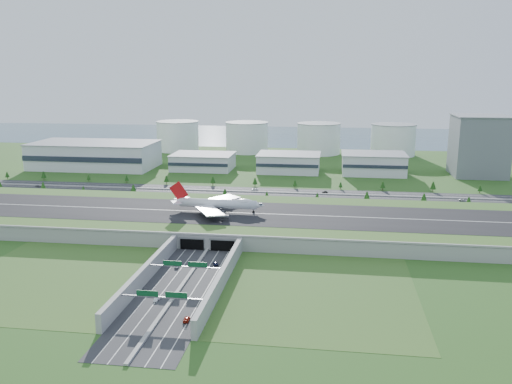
# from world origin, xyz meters

# --- Properties ---
(ground) EXTENTS (1200.00, 1200.00, 0.00)m
(ground) POSITION_xyz_m (0.00, 0.00, 0.00)
(ground) COLOR #294F18
(ground) RESTS_ON ground
(airfield_deck) EXTENTS (520.00, 100.00, 9.20)m
(airfield_deck) POSITION_xyz_m (0.00, -0.09, 4.12)
(airfield_deck) COLOR gray
(airfield_deck) RESTS_ON ground
(underpass_road) EXTENTS (38.80, 120.40, 8.00)m
(underpass_road) POSITION_xyz_m (0.00, -99.42, 3.43)
(underpass_road) COLOR #28282B
(underpass_road) RESTS_ON ground
(sign_gantry_near) EXTENTS (38.70, 0.70, 9.80)m
(sign_gantry_near) POSITION_xyz_m (0.00, -95.04, 6.95)
(sign_gantry_near) COLOR gray
(sign_gantry_near) RESTS_ON ground
(sign_gantry_far) EXTENTS (38.70, 0.70, 9.80)m
(sign_gantry_far) POSITION_xyz_m (0.00, -130.04, 6.95)
(sign_gantry_far) COLOR gray
(sign_gantry_far) RESTS_ON ground
(north_expressway) EXTENTS (560.00, 36.00, 0.12)m
(north_expressway) POSITION_xyz_m (0.00, 95.00, 0.06)
(north_expressway) COLOR #28282B
(north_expressway) RESTS_ON ground
(tree_row) EXTENTS (501.09, 48.70, 8.43)m
(tree_row) POSITION_xyz_m (8.81, 94.32, 4.72)
(tree_row) COLOR #3D2819
(tree_row) RESTS_ON ground
(hangar_west) EXTENTS (120.00, 60.00, 25.00)m
(hangar_west) POSITION_xyz_m (-170.00, 185.00, 12.50)
(hangar_west) COLOR silver
(hangar_west) RESTS_ON ground
(hangar_mid_a) EXTENTS (58.00, 42.00, 15.00)m
(hangar_mid_a) POSITION_xyz_m (-60.00, 190.00, 7.50)
(hangar_mid_a) COLOR silver
(hangar_mid_a) RESTS_ON ground
(hangar_mid_b) EXTENTS (58.00, 42.00, 17.00)m
(hangar_mid_b) POSITION_xyz_m (25.00, 190.00, 8.50)
(hangar_mid_b) COLOR silver
(hangar_mid_b) RESTS_ON ground
(hangar_mid_c) EXTENTS (58.00, 42.00, 19.00)m
(hangar_mid_c) POSITION_xyz_m (105.00, 190.00, 9.50)
(hangar_mid_c) COLOR silver
(hangar_mid_c) RESTS_ON ground
(office_tower) EXTENTS (46.00, 46.00, 55.00)m
(office_tower) POSITION_xyz_m (200.00, 195.00, 27.50)
(office_tower) COLOR slate
(office_tower) RESTS_ON ground
(fuel_tank_a) EXTENTS (50.00, 50.00, 35.00)m
(fuel_tank_a) POSITION_xyz_m (-120.00, 310.00, 17.50)
(fuel_tank_a) COLOR white
(fuel_tank_a) RESTS_ON ground
(fuel_tank_b) EXTENTS (50.00, 50.00, 35.00)m
(fuel_tank_b) POSITION_xyz_m (-35.00, 310.00, 17.50)
(fuel_tank_b) COLOR white
(fuel_tank_b) RESTS_ON ground
(fuel_tank_c) EXTENTS (50.00, 50.00, 35.00)m
(fuel_tank_c) POSITION_xyz_m (50.00, 310.00, 17.50)
(fuel_tank_c) COLOR white
(fuel_tank_c) RESTS_ON ground
(fuel_tank_d) EXTENTS (50.00, 50.00, 35.00)m
(fuel_tank_d) POSITION_xyz_m (135.00, 310.00, 17.50)
(fuel_tank_d) COLOR white
(fuel_tank_d) RESTS_ON ground
(bay_water) EXTENTS (1200.00, 260.00, 0.06)m
(bay_water) POSITION_xyz_m (0.00, 480.00, 0.03)
(bay_water) COLOR #37576A
(bay_water) RESTS_ON ground
(boeing_747) EXTENTS (62.07, 58.63, 19.18)m
(boeing_747) POSITION_xyz_m (-5.28, 1.41, 13.47)
(boeing_747) COLOR white
(boeing_747) RESTS_ON airfield_deck
(car_0) EXTENTS (2.11, 4.85, 1.63)m
(car_0) POSITION_xyz_m (-8.83, -78.67, 0.93)
(car_0) COLOR silver
(car_0) RESTS_ON ground
(car_1) EXTENTS (1.73, 4.52, 1.47)m
(car_1) POSITION_xyz_m (-6.41, -118.12, 0.86)
(car_1) COLOR white
(car_1) RESTS_ON ground
(car_2) EXTENTS (3.73, 5.22, 1.32)m
(car_2) POSITION_xyz_m (9.25, -71.95, 0.78)
(car_2) COLOR #0A1136
(car_2) RESTS_ON ground
(car_3) EXTENTS (2.58, 5.63, 1.60)m
(car_3) POSITION_xyz_m (11.34, -135.01, 0.92)
(car_3) COLOR #9A1D0E
(car_3) RESTS_ON ground
(car_4) EXTENTS (5.31, 3.37, 1.68)m
(car_4) POSITION_xyz_m (-178.06, 89.17, 0.96)
(car_4) COLOR #545459
(car_4) RESTS_ON ground
(car_5) EXTENTS (4.88, 2.51, 1.53)m
(car_5) POSITION_xyz_m (61.29, 100.23, 0.89)
(car_5) COLOR black
(car_5) RESTS_ON ground
(car_6) EXTENTS (5.25, 2.46, 1.45)m
(car_6) POSITION_xyz_m (163.63, 87.23, 0.85)
(car_6) COLOR silver
(car_6) RESTS_ON ground
(car_7) EXTENTS (5.75, 2.56, 1.64)m
(car_7) POSITION_xyz_m (4.40, 101.65, 0.94)
(car_7) COLOR white
(car_7) RESTS_ON ground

